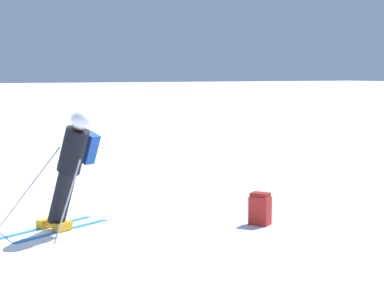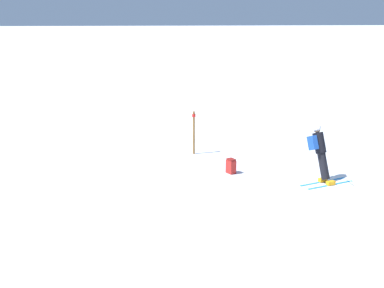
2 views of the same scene
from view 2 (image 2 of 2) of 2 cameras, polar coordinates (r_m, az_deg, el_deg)
The scene contains 4 objects.
ground_plane at distance 15.97m, azimuth 15.76°, elevation -5.72°, with size 300.00×300.00×0.00m, color white.
skier at distance 17.21m, azimuth 13.49°, elevation -0.60°, with size 1.37×1.81×1.84m.
spare_backpack at distance 17.72m, azimuth 4.18°, elevation -2.37°, with size 0.37×0.34×0.50m.
trail_marker at distance 19.86m, azimuth 0.20°, elevation 1.45°, with size 0.13×0.13×1.62m.
Camera 2 is at (-14.06, 5.38, 5.34)m, focal length 50.00 mm.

